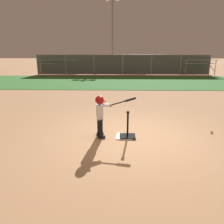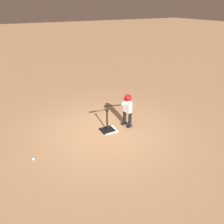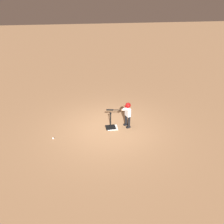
% 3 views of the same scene
% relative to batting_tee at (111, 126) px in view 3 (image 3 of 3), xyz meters
% --- Properties ---
extents(ground_plane, '(90.00, 90.00, 0.00)m').
position_rel_batting_tee_xyz_m(ground_plane, '(0.14, 0.04, -0.10)').
color(ground_plane, '#AD7F56').
extents(home_plate, '(0.48, 0.48, 0.02)m').
position_rel_batting_tee_xyz_m(home_plate, '(-0.07, 0.02, -0.09)').
color(home_plate, white).
rests_on(home_plate, ground_plane).
extents(batting_tee, '(0.41, 0.37, 0.71)m').
position_rel_batting_tee_xyz_m(batting_tee, '(0.00, 0.00, 0.00)').
color(batting_tee, black).
rests_on(batting_tee, ground_plane).
extents(batter_child, '(1.06, 0.45, 1.11)m').
position_rel_batting_tee_xyz_m(batter_child, '(-0.69, 0.04, 0.60)').
color(batter_child, black).
rests_on(batter_child, ground_plane).
extents(baseball, '(0.07, 0.07, 0.07)m').
position_rel_batting_tee_xyz_m(baseball, '(2.35, 0.38, -0.07)').
color(baseball, white).
rests_on(baseball, ground_plane).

